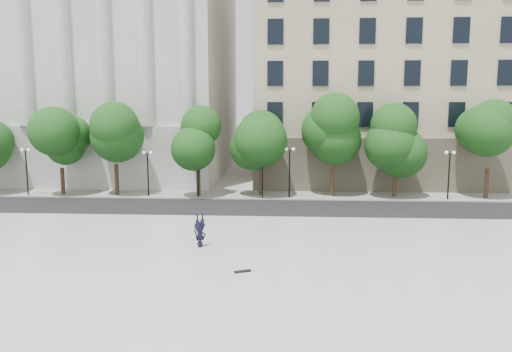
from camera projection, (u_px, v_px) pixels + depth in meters
The scene contains 12 objects.
ground at pixel (164, 303), 20.44m from camera, with size 160.00×160.00×0.00m, color beige.
plaza at pixel (179, 273), 23.37m from camera, with size 44.00×22.00×0.45m, color silver.
street at pixel (220, 210), 38.22m from camera, with size 60.00×8.00×0.02m, color black.
far_sidewalk at pixel (229, 195), 44.14m from camera, with size 60.00×4.00×0.12m, color #A4A197.
building_west at pixel (96, 61), 57.63m from camera, with size 31.50×27.65×25.60m.
building_east at pixel (419, 76), 56.12m from camera, with size 36.00×26.15×23.00m.
traffic_light_west at pixel (198, 156), 42.07m from camera, with size 0.70×1.70×4.17m.
traffic_light_east at pixel (263, 155), 41.75m from camera, with size 0.77×1.97×4.28m.
person_lying at pixel (200, 242), 26.78m from camera, with size 0.66×0.44×1.82m, color black.
skateboard at pixel (243, 271), 22.80m from camera, with size 0.78×0.20×0.08m, color black.
street_trees at pixel (213, 139), 42.99m from camera, with size 48.19×4.76×7.54m.
lamp_posts at pixel (226, 165), 42.34m from camera, with size 36.98×0.28×4.41m.
Camera 1 is at (4.88, -19.22, 8.13)m, focal length 35.00 mm.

